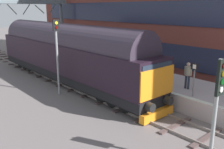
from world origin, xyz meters
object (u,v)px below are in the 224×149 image
signal_post_far (57,50)px  platform_number_sign (194,75)px  diesel_locomotive (65,52)px  signal_post_mid (217,100)px  waiting_passenger (188,73)px

signal_post_far → platform_number_sign: 8.82m
diesel_locomotive → signal_post_mid: 13.47m
diesel_locomotive → platform_number_sign: diesel_locomotive is taller
signal_post_mid → signal_post_far: signal_post_far is taller
signal_post_far → waiting_passenger: (4.98, -6.81, -1.12)m
signal_post_far → platform_number_sign: bearing=-62.7°
signal_post_mid → waiting_passenger: 6.61m
diesel_locomotive → platform_number_sign: bearing=-78.1°
signal_post_mid → platform_number_sign: 5.23m
diesel_locomotive → platform_number_sign: (2.11, -10.03, -0.22)m
signal_post_mid → signal_post_far: 11.10m
platform_number_sign → signal_post_mid: bearing=-140.7°
diesel_locomotive → waiting_passenger: bearing=-71.3°
signal_post_mid → platform_number_sign: signal_post_mid is taller
diesel_locomotive → signal_post_mid: size_ratio=4.53×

